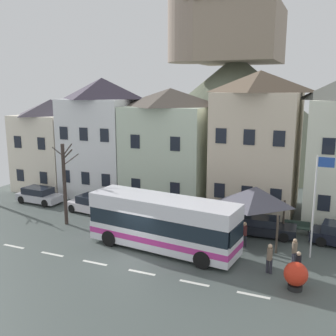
# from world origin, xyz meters

# --- Properties ---
(ground_plane) EXTENTS (40.00, 60.00, 0.07)m
(ground_plane) POSITION_xyz_m (0.00, -0.00, -0.03)
(ground_plane) COLOR #47514D
(townhouse_00) EXTENTS (5.49, 6.52, 8.70)m
(townhouse_00) POSITION_xyz_m (-14.94, 12.23, 4.35)
(townhouse_00) COLOR silver
(townhouse_00) RESTS_ON ground_plane
(townhouse_01) EXTENTS (6.17, 6.21, 10.68)m
(townhouse_01) POSITION_xyz_m (-8.98, 12.07, 5.34)
(townhouse_01) COLOR white
(townhouse_01) RESTS_ON ground_plane
(townhouse_02) EXTENTS (6.90, 6.40, 9.76)m
(townhouse_02) POSITION_xyz_m (-2.35, 12.17, 4.88)
(townhouse_02) COLOR beige
(townhouse_02) RESTS_ON ground_plane
(townhouse_03) EXTENTS (6.15, 6.88, 11.10)m
(townhouse_03) POSITION_xyz_m (5.02, 12.41, 5.55)
(townhouse_03) COLOR beige
(townhouse_03) RESTS_ON ground_plane
(hilltop_castle) EXTENTS (34.94, 34.94, 21.30)m
(hilltop_castle) POSITION_xyz_m (-2.33, 35.24, 7.76)
(hilltop_castle) COLOR #5B6350
(hilltop_castle) RESTS_ON ground_plane
(transit_bus) EXTENTS (9.65, 3.54, 3.28)m
(transit_bus) POSITION_xyz_m (1.31, 2.22, 1.65)
(transit_bus) COLOR white
(transit_bus) RESTS_ON ground_plane
(bus_shelter) EXTENTS (3.60, 3.60, 3.59)m
(bus_shelter) POSITION_xyz_m (6.17, 6.00, 2.97)
(bus_shelter) COLOR #473D33
(bus_shelter) RESTS_ON ground_plane
(parked_car_00) EXTENTS (4.21, 2.32, 1.38)m
(parked_car_00) POSITION_xyz_m (-6.82, 6.66, 0.67)
(parked_car_00) COLOR silver
(parked_car_00) RESTS_ON ground_plane
(parked_car_01) EXTENTS (4.07, 2.02, 1.33)m
(parked_car_01) POSITION_xyz_m (-12.59, 7.19, 0.65)
(parked_car_01) COLOR silver
(parked_car_01) RESTS_ON ground_plane
(parked_car_02) EXTENTS (4.50, 2.05, 1.26)m
(parked_car_02) POSITION_xyz_m (6.47, 7.02, 0.62)
(parked_car_02) COLOR black
(parked_car_02) RESTS_ON ground_plane
(pedestrian_00) EXTENTS (0.29, 0.29, 1.63)m
(pedestrian_00) POSITION_xyz_m (5.85, 4.53, 0.96)
(pedestrian_00) COLOR #2D2D38
(pedestrian_00) RESTS_ON ground_plane
(pedestrian_01) EXTENTS (0.30, 0.30, 1.58)m
(pedestrian_01) POSITION_xyz_m (9.30, 1.32, 0.89)
(pedestrian_01) COLOR black
(pedestrian_01) RESTS_ON ground_plane
(pedestrian_02) EXTENTS (0.30, 0.37, 1.58)m
(pedestrian_02) POSITION_xyz_m (8.96, 3.06, 0.80)
(pedestrian_02) COLOR #2D2D38
(pedestrian_02) RESTS_ON ground_plane
(pedestrian_03) EXTENTS (0.34, 0.30, 1.67)m
(pedestrian_03) POSITION_xyz_m (7.83, 1.54, 0.90)
(pedestrian_03) COLOR #2D2D38
(pedestrian_03) RESTS_ON ground_plane
(public_bench) EXTENTS (1.77, 0.48, 0.87)m
(public_bench) POSITION_xyz_m (8.63, 8.19, 0.48)
(public_bench) COLOR #33473D
(public_bench) RESTS_ON ground_plane
(flagpole) EXTENTS (0.95, 0.10, 6.08)m
(flagpole) POSITION_xyz_m (9.84, 4.50, 3.58)
(flagpole) COLOR silver
(flagpole) RESTS_ON ground_plane
(harbour_buoy) EXTENTS (1.17, 1.17, 1.42)m
(harbour_buoy) POSITION_xyz_m (9.28, 0.27, 0.79)
(harbour_buoy) COLOR black
(harbour_buoy) RESTS_ON ground_plane
(bare_tree_00) EXTENTS (1.70, 1.91, 5.92)m
(bare_tree_00) POSITION_xyz_m (-7.00, 3.63, 3.16)
(bare_tree_00) COLOR #382D28
(bare_tree_00) RESTS_ON ground_plane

